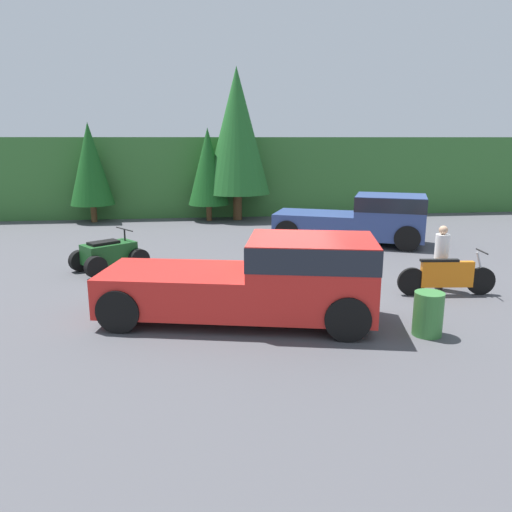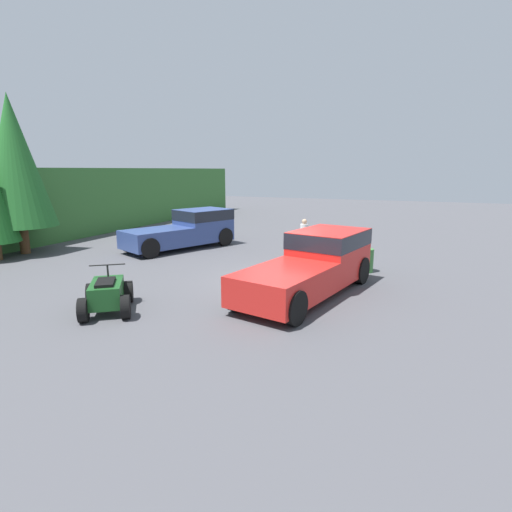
{
  "view_description": "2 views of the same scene",
  "coord_description": "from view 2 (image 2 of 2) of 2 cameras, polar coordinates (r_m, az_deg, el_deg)",
  "views": [
    {
      "loc": [
        -2.07,
        -11.5,
        3.82
      ],
      "look_at": [
        -0.59,
        0.53,
        0.95
      ],
      "focal_mm": 35.0,
      "sensor_mm": 36.0,
      "label": 1
    },
    {
      "loc": [
        -12.62,
        -4.41,
        3.77
      ],
      "look_at": [
        -0.59,
        0.53,
        0.95
      ],
      "focal_mm": 28.0,
      "sensor_mm": 36.0,
      "label": 2
    }
  ],
  "objects": [
    {
      "name": "rider_person",
      "position": [
        17.61,
        6.88,
        2.8
      ],
      "size": [
        0.44,
        0.44,
        1.68
      ],
      "rotation": [
        0.0,
        0.0,
        -0.35
      ],
      "color": "black",
      "rests_on": "ground_plane"
    },
    {
      "name": "pickup_truck_red",
      "position": [
        12.62,
        8.49,
        -0.72
      ],
      "size": [
        6.0,
        3.19,
        1.82
      ],
      "rotation": [
        0.0,
        0.0,
        -0.22
      ],
      "color": "red",
      "rests_on": "ground_plane"
    },
    {
      "name": "ground_plane",
      "position": [
        13.89,
        2.97,
        -3.53
      ],
      "size": [
        80.0,
        80.0,
        0.0
      ],
      "primitive_type": "plane",
      "color": "#4C4C51"
    },
    {
      "name": "steel_barrel",
      "position": [
        15.53,
        15.38,
        -0.6
      ],
      "size": [
        0.58,
        0.58,
        0.88
      ],
      "color": "#387A38",
      "rests_on": "ground_plane"
    },
    {
      "name": "quad_atv",
      "position": [
        11.54,
        -20.5,
        -5.2
      ],
      "size": [
        2.34,
        2.18,
        1.19
      ],
      "rotation": [
        0.0,
        0.0,
        0.64
      ],
      "color": "black",
      "rests_on": "ground_plane"
    },
    {
      "name": "tree_mid_right",
      "position": [
        20.85,
        -31.25,
        11.47
      ],
      "size": [
        3.08,
        3.08,
        7.0
      ],
      "color": "brown",
      "rests_on": "ground_plane"
    },
    {
      "name": "pickup_truck_second",
      "position": [
        19.92,
        -9.63,
        3.97
      ],
      "size": [
        5.75,
        3.91,
        1.82
      ],
      "rotation": [
        0.0,
        0.0,
        -0.4
      ],
      "color": "#334784",
      "rests_on": "ground_plane"
    },
    {
      "name": "dirt_bike",
      "position": [
        17.53,
        8.22,
        1.28
      ],
      "size": [
        2.44,
        0.6,
        1.13
      ],
      "rotation": [
        0.0,
        0.0,
        -0.09
      ],
      "color": "black",
      "rests_on": "ground_plane"
    }
  ]
}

